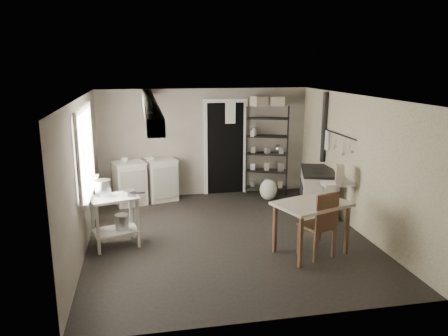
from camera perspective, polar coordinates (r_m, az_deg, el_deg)
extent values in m
plane|color=black|center=(7.38, 0.45, -8.88)|extent=(5.00, 5.00, 0.00)
plane|color=silver|center=(6.84, 0.48, 9.24)|extent=(5.00, 5.00, 0.00)
cube|color=#9D9386|center=(9.43, -2.53, 3.36)|extent=(4.50, 0.02, 2.30)
cube|color=#9D9386|center=(4.70, 6.51, -7.24)|extent=(4.50, 0.02, 2.30)
cube|color=#9D9386|center=(6.95, -18.05, -0.98)|extent=(0.02, 5.00, 2.30)
cube|color=#9D9386|center=(7.77, 16.96, 0.58)|extent=(0.02, 5.00, 2.30)
cylinder|color=silver|center=(6.97, -15.55, -2.55)|extent=(0.28, 0.28, 0.26)
cylinder|color=silver|center=(6.91, -12.29, -3.27)|extent=(0.24, 0.24, 0.10)
cylinder|color=silver|center=(7.09, -13.20, -6.85)|extent=(0.29, 0.29, 0.23)
imported|color=white|center=(9.06, -9.81, 1.50)|extent=(0.38, 0.38, 0.07)
imported|color=white|center=(8.95, -12.86, 1.32)|extent=(0.14, 0.14, 0.11)
imported|color=white|center=(9.35, 3.72, 4.58)|extent=(0.10, 0.10, 0.18)
cube|color=beige|center=(9.41, 4.59, 8.58)|extent=(0.37, 0.35, 0.21)
cube|color=beige|center=(9.51, 7.06, 8.46)|extent=(0.38, 0.37, 0.19)
cube|color=beige|center=(7.61, 14.87, -0.63)|extent=(0.19, 0.24, 0.31)
imported|color=white|center=(6.63, 13.11, -4.43)|extent=(0.13, 0.13, 0.10)
ellipsoid|color=white|center=(9.22, 5.82, -2.75)|extent=(0.39, 0.34, 0.45)
cylinder|color=white|center=(7.78, 11.71, -7.36)|extent=(0.12, 0.12, 0.13)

